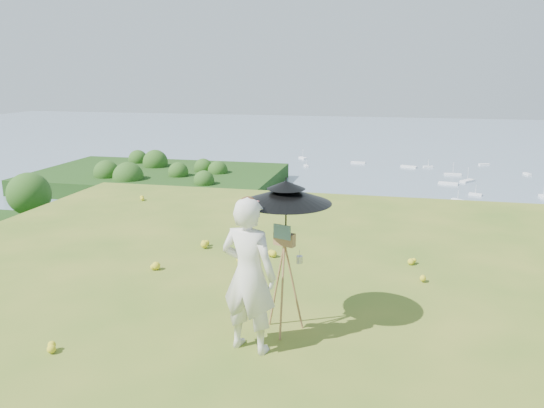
% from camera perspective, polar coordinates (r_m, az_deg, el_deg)
% --- Properties ---
extents(ground, '(14.00, 14.00, 0.00)m').
position_cam_1_polar(ground, '(7.73, 2.00, -10.27)').
color(ground, '#476F1F').
rests_on(ground, ground).
extents(shoreline_tier, '(170.00, 28.00, 8.00)m').
position_cam_1_polar(shoreline_tier, '(90.82, 10.95, -11.85)').
color(shoreline_tier, slate).
rests_on(shoreline_tier, bay_water).
extents(bay_water, '(700.00, 700.00, 0.00)m').
position_cam_1_polar(bay_water, '(249.71, 12.41, 5.09)').
color(bay_water, slate).
rests_on(bay_water, ground).
extents(peninsula, '(90.00, 60.00, 12.00)m').
position_cam_1_polar(peninsula, '(181.87, -12.25, 3.46)').
color(peninsula, '#1A3A10').
rests_on(peninsula, bay_water).
extents(slope_trees, '(110.00, 50.00, 6.00)m').
position_cam_1_polar(slope_trees, '(45.72, 10.25, -9.69)').
color(slope_trees, '#285218').
rests_on(slope_trees, forest_slope).
extents(harbor_town, '(110.00, 22.00, 5.00)m').
position_cam_1_polar(harbor_town, '(88.21, 11.15, -8.05)').
color(harbor_town, silver).
rests_on(harbor_town, shoreline_tier).
extents(moored_boats, '(140.00, 140.00, 0.70)m').
position_cam_1_polar(moored_boats, '(172.47, 7.92, 1.51)').
color(moored_boats, white).
rests_on(moored_boats, bay_water).
extents(wildflowers, '(10.00, 10.50, 0.12)m').
position_cam_1_polar(wildflowers, '(7.93, 2.35, -9.15)').
color(wildflowers, gold).
rests_on(wildflowers, ground).
extents(painter, '(0.75, 0.58, 1.85)m').
position_cam_1_polar(painter, '(6.11, -2.53, -7.67)').
color(painter, silver).
rests_on(painter, ground).
extents(field_easel, '(0.68, 0.68, 1.41)m').
position_cam_1_polar(field_easel, '(6.60, 1.33, -8.01)').
color(field_easel, olive).
rests_on(field_easel, ground).
extents(sun_umbrella, '(1.32, 1.32, 0.81)m').
position_cam_1_polar(sun_umbrella, '(6.35, 1.51, -0.71)').
color(sun_umbrella, black).
rests_on(sun_umbrella, field_easel).
extents(painter_cap, '(0.28, 0.30, 0.10)m').
position_cam_1_polar(painter_cap, '(5.84, -2.62, 0.28)').
color(painter_cap, '#D77876').
rests_on(painter_cap, painter).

